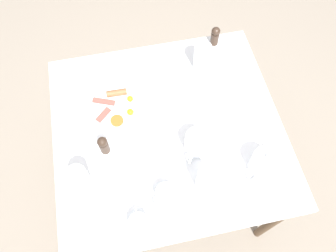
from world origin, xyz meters
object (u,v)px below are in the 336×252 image
knife_by_plate (173,92)px  teapot_far (197,143)px  teacup_with_saucer_right (139,224)px  pepper_grinder (215,36)px  water_glass_short (79,179)px  fork_by_plate (241,121)px  spoon_for_tea (71,92)px  teacup_with_saucer_left (165,194)px  breakfast_plate (118,107)px  water_glass_tall (202,57)px  teapot_near (263,163)px  salt_grinder (103,145)px  napkin_folded (85,230)px  wine_glass_spare (206,180)px

knife_by_plate → teapot_far: bearing=-82.6°
teacup_with_saucer_right → pepper_grinder: 1.01m
water_glass_short → fork_by_plate: water_glass_short is taller
fork_by_plate → spoon_for_tea: same height
teapot_far → fork_by_plate: size_ratio=1.09×
knife_by_plate → teacup_with_saucer_left: bearing=-105.7°
breakfast_plate → knife_by_plate: breakfast_plate is taller
breakfast_plate → water_glass_short: (-0.20, -0.34, 0.06)m
fork_by_plate → water_glass_tall: bearing=106.3°
teapot_near → salt_grinder: (-0.64, 0.22, 0.00)m
teacup_with_saucer_left → teacup_with_saucer_right: size_ratio=1.00×
breakfast_plate → teapot_far: size_ratio=1.59×
teapot_far → spoon_for_tea: 0.67m
teapot_near → napkin_folded: bearing=142.8°
teapot_near → wine_glass_spare: (-0.26, -0.03, 0.02)m
breakfast_plate → teapot_far: bearing=-41.4°
salt_grinder → spoon_for_tea: salt_grinder is taller
teapot_far → water_glass_tall: bearing=16.4°
breakfast_plate → spoon_for_tea: bearing=147.1°
wine_glass_spare → napkin_folded: wine_glass_spare is taller
napkin_folded → spoon_for_tea: napkin_folded is taller
teapot_far → teacup_with_saucer_right: size_ratio=1.33×
pepper_grinder → napkin_folded: pepper_grinder is taller
breakfast_plate → fork_by_plate: bearing=-19.1°
breakfast_plate → fork_by_plate: 0.58m
teacup_with_saucer_right → teacup_with_saucer_left: bearing=37.0°
breakfast_plate → spoon_for_tea: size_ratio=1.97×
teapot_far → fork_by_plate: (0.23, 0.09, -0.05)m
teapot_far → fork_by_plate: bearing=-36.7°
wine_glass_spare → spoon_for_tea: bearing=131.3°
wine_glass_spare → napkin_folded: bearing=-171.3°
teapot_far → wine_glass_spare: wine_glass_spare is taller
fork_by_plate → salt_grinder: bearing=-178.8°
teapot_near → pepper_grinder: bearing=45.6°
teapot_near → fork_by_plate: (-0.01, 0.23, -0.05)m
teapot_near → water_glass_short: bearing=128.7°
breakfast_plate → teacup_with_saucer_right: 0.55m
breakfast_plate → teacup_with_saucer_right: bearing=-89.1°
fork_by_plate → spoon_for_tea: size_ratio=1.13×
water_glass_tall → water_glass_short: 0.81m
teacup_with_saucer_left → napkin_folded: teacup_with_saucer_left is taller
pepper_grinder → breakfast_plate: bearing=-152.0°
teacup_with_saucer_right → wine_glass_spare: 0.32m
wine_glass_spare → teacup_with_saucer_left: bearing=-176.5°
teapot_near → water_glass_tall: 0.59m
fork_by_plate → spoon_for_tea: 0.82m
teacup_with_saucer_left → spoon_for_tea: (-0.34, 0.60, -0.03)m
teapot_far → spoon_for_tea: bearing=85.2°
breakfast_plate → teacup_with_saucer_right: (0.01, -0.55, 0.02)m
knife_by_plate → spoon_for_tea: (-0.48, 0.10, 0.00)m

